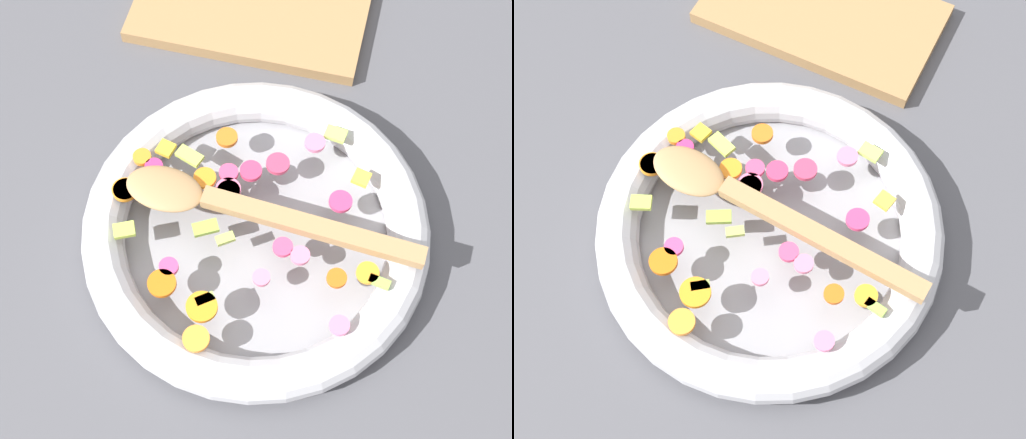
% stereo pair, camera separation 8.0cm
% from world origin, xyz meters
% --- Properties ---
extents(ground_plane, '(4.00, 4.00, 0.00)m').
position_xyz_m(ground_plane, '(0.00, 0.00, 0.00)').
color(ground_plane, '#4C4C51').
extents(skillet, '(0.40, 0.40, 0.05)m').
position_xyz_m(skillet, '(0.00, 0.00, 0.02)').
color(skillet, gray).
rests_on(skillet, ground_plane).
extents(chopped_vegetables, '(0.33, 0.31, 0.01)m').
position_xyz_m(chopped_vegetables, '(-0.03, -0.00, 0.05)').
color(chopped_vegetables, orange).
rests_on(chopped_vegetables, skillet).
extents(wooden_spoon, '(0.35, 0.06, 0.01)m').
position_xyz_m(wooden_spoon, '(-0.02, 0.00, 0.06)').
color(wooden_spoon, '#A87F51').
rests_on(wooden_spoon, chopped_vegetables).
extents(cutting_board, '(0.32, 0.18, 0.02)m').
position_xyz_m(cutting_board, '(-0.09, 0.33, 0.01)').
color(cutting_board, '#9E7547').
rests_on(cutting_board, ground_plane).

